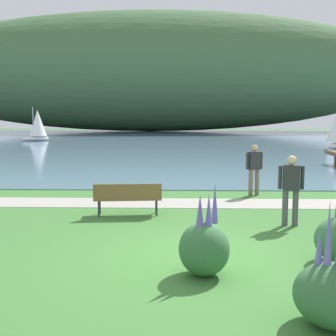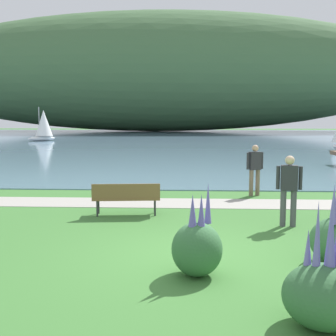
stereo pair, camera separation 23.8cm
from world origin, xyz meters
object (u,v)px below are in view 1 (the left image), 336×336
person_at_shoreline (254,167)px  sailboat_nearest_to_shore (37,125)px  park_bench_near_camera (128,196)px  person_on_the_grass (291,186)px

person_at_shoreline → sailboat_nearest_to_shore: (-18.59, 33.29, 0.85)m
park_bench_near_camera → sailboat_nearest_to_shore: bearing=112.0°
person_at_shoreline → person_on_the_grass: bearing=-87.4°
person_on_the_grass → park_bench_near_camera: bearing=166.7°
park_bench_near_camera → person_on_the_grass: (4.05, -0.96, 0.46)m
park_bench_near_camera → person_on_the_grass: 4.19m
person_at_shoreline → sailboat_nearest_to_shore: 38.14m
person_at_shoreline → person_on_the_grass: size_ratio=1.00×
person_on_the_grass → person_at_shoreline: bearing=92.6°
person_on_the_grass → sailboat_nearest_to_shore: size_ratio=0.45×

